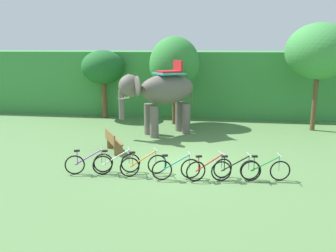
% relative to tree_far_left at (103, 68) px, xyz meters
% --- Properties ---
extents(ground_plane, '(80.00, 80.00, 0.00)m').
position_rel_tree_far_left_xyz_m(ground_plane, '(5.97, -8.52, -3.17)').
color(ground_plane, '#567F47').
extents(foliage_hedge, '(36.00, 6.00, 4.11)m').
position_rel_tree_far_left_xyz_m(foliage_hedge, '(5.97, 3.57, -1.11)').
color(foliage_hedge, '#3D8E42').
rests_on(foliage_hedge, ground).
extents(tree_far_left, '(2.66, 2.66, 4.23)m').
position_rel_tree_far_left_xyz_m(tree_far_left, '(0.00, 0.00, 0.00)').
color(tree_far_left, brown).
rests_on(tree_far_left, ground).
extents(tree_right, '(2.86, 2.86, 5.03)m').
position_rel_tree_far_left_xyz_m(tree_right, '(4.61, -1.18, 0.27)').
color(tree_right, brown).
rests_on(tree_right, ground).
extents(tree_center_left, '(3.45, 3.45, 5.67)m').
position_rel_tree_far_left_xyz_m(tree_center_left, '(12.25, -1.73, 1.04)').
color(tree_center_left, brown).
rests_on(tree_center_left, ground).
extents(elephant, '(4.00, 3.31, 3.78)m').
position_rel_tree_far_left_xyz_m(elephant, '(4.28, -3.86, -0.96)').
color(elephant, '#665E56').
rests_on(elephant, ground).
extents(bike_purple, '(1.62, 0.74, 0.92)m').
position_rel_tree_far_left_xyz_m(bike_purple, '(2.62, -9.91, -2.78)').
color(bike_purple, black).
rests_on(bike_purple, ground).
extents(bike_white, '(1.61, 0.75, 0.92)m').
position_rel_tree_far_left_xyz_m(bike_white, '(3.61, -9.79, -2.78)').
color(bike_white, black).
rests_on(bike_white, ground).
extents(bike_orange, '(1.56, 0.83, 0.92)m').
position_rel_tree_far_left_xyz_m(bike_orange, '(4.60, -9.82, -2.78)').
color(bike_orange, black).
rests_on(bike_orange, ground).
extents(bike_teal, '(1.65, 0.66, 0.92)m').
position_rel_tree_far_left_xyz_m(bike_teal, '(5.80, -10.04, -2.78)').
color(bike_teal, black).
rests_on(bike_teal, ground).
extents(bike_red, '(1.56, 0.83, 0.92)m').
position_rel_tree_far_left_xyz_m(bike_red, '(6.92, -9.92, -2.78)').
color(bike_red, black).
rests_on(bike_red, ground).
extents(bike_black, '(1.67, 0.60, 0.92)m').
position_rel_tree_far_left_xyz_m(bike_black, '(7.81, -9.87, -2.78)').
color(bike_black, black).
rests_on(bike_black, ground).
extents(bike_green, '(1.69, 0.52, 0.92)m').
position_rel_tree_far_left_xyz_m(bike_green, '(8.81, -9.76, -2.78)').
color(bike_green, black).
rests_on(bike_green, ground).
extents(wooden_bench, '(1.13, 1.49, 0.89)m').
position_rel_tree_far_left_xyz_m(wooden_bench, '(2.68, -7.17, -2.69)').
color(wooden_bench, brown).
rests_on(wooden_bench, ground).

